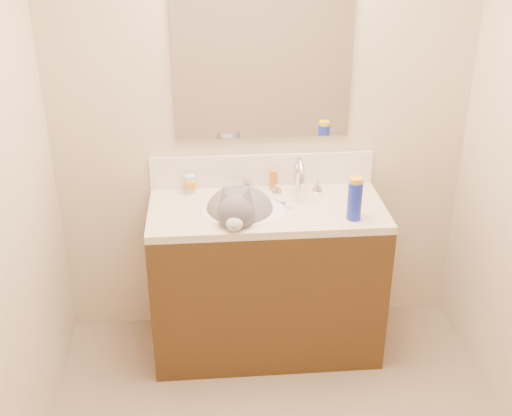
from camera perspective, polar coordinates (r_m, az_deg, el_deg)
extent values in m
cube|color=beige|center=(3.36, 0.56, 8.17)|extent=(2.20, 0.04, 2.50)
cube|color=#422A12|center=(3.47, 0.92, -6.57)|extent=(1.20, 0.55, 0.82)
cube|color=beige|center=(3.26, 0.98, -0.20)|extent=(1.20, 0.55, 0.04)
ellipsoid|color=white|center=(3.25, -1.08, -1.31)|extent=(0.45, 0.36, 0.14)
cylinder|color=silver|center=(3.41, 3.70, 2.38)|extent=(0.04, 0.04, 0.11)
torus|color=silver|center=(3.34, 3.87, 2.83)|extent=(0.03, 0.20, 0.20)
cylinder|color=silver|center=(3.27, 4.07, 1.75)|extent=(0.03, 0.03, 0.06)
cone|color=silver|center=(3.41, 1.85, 1.93)|extent=(0.06, 0.06, 0.06)
cone|color=silver|center=(3.44, 5.50, 2.05)|extent=(0.06, 0.06, 0.06)
ellipsoid|color=#595659|center=(3.26, -1.45, -0.40)|extent=(0.40, 0.44, 0.26)
ellipsoid|color=#595659|center=(3.06, -1.79, -0.41)|extent=(0.21, 0.19, 0.17)
ellipsoid|color=#595659|center=(3.14, -1.64, -0.25)|extent=(0.15, 0.15, 0.16)
cone|color=#595659|center=(3.05, -2.78, 1.22)|extent=(0.09, 0.10, 0.11)
cone|color=#595659|center=(3.04, -0.76, 1.16)|extent=(0.09, 0.10, 0.11)
ellipsoid|color=silver|center=(3.00, -1.93, -1.43)|extent=(0.09, 0.08, 0.07)
ellipsoid|color=silver|center=(3.14, -1.69, -1.41)|extent=(0.14, 0.10, 0.15)
sphere|color=tan|center=(2.98, -1.99, -1.69)|extent=(0.02, 0.02, 0.02)
cylinder|color=#595659|center=(3.27, 1.37, -1.85)|extent=(0.08, 0.27, 0.05)
cube|color=white|center=(3.45, 0.56, 3.37)|extent=(1.20, 0.02, 0.18)
cube|color=white|center=(3.27, 0.60, 12.94)|extent=(0.90, 0.02, 0.80)
cylinder|color=silver|center=(3.40, -5.91, 2.13)|extent=(0.07, 0.07, 0.10)
cylinder|color=orange|center=(3.41, -5.91, 2.08)|extent=(0.08, 0.08, 0.04)
cylinder|color=#B7B7BC|center=(3.40, -0.78, 1.91)|extent=(0.06, 0.06, 0.06)
cylinder|color=orange|center=(3.43, 1.56, 2.51)|extent=(0.05, 0.05, 0.11)
cube|color=silver|center=(3.28, 2.50, 0.41)|extent=(0.07, 0.12, 0.01)
cube|color=#6294D1|center=(3.28, 2.50, 0.46)|extent=(0.03, 0.03, 0.02)
cylinder|color=#1B2DBF|center=(3.13, 8.76, 0.64)|extent=(0.09, 0.09, 0.19)
cylinder|color=yellow|center=(3.09, 8.89, 2.35)|extent=(0.08, 0.08, 0.04)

